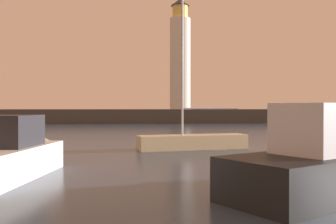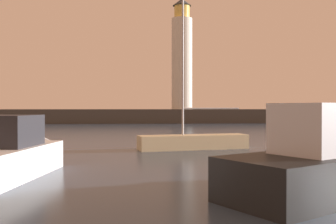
# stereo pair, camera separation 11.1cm
# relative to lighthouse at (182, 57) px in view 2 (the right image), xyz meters

# --- Properties ---
(ground_plane) EXTENTS (220.00, 220.00, 0.00)m
(ground_plane) POSITION_rel_lighthouse_xyz_m (-4.42, -29.83, -10.46)
(ground_plane) COLOR #2D3D51
(breakwater) EXTENTS (89.18, 4.66, 2.17)m
(breakwater) POSITION_rel_lighthouse_xyz_m (-4.42, 0.00, -9.37)
(breakwater) COLOR #423F3D
(breakwater) RESTS_ON ground_plane
(lighthouse) EXTENTS (3.25, 3.25, 17.50)m
(lighthouse) POSITION_rel_lighthouse_xyz_m (0.00, 0.00, 0.00)
(lighthouse) COLOR silver
(lighthouse) RESTS_ON breakwater
(sailboat_moored) EXTENTS (6.63, 2.59, 9.49)m
(sailboat_moored) POSITION_rel_lighthouse_xyz_m (-4.26, -38.29, -9.96)
(sailboat_moored) COLOR beige
(sailboat_moored) RESTS_ON ground_plane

